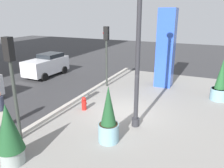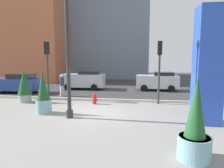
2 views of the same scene
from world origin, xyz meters
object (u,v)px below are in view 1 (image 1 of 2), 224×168
(art_pillar_blue, at_px, (166,49))
(car_passing_lane, at_px, (47,65))
(potted_plant_by_pillar, at_px, (220,84))
(lamp_post, at_px, (138,45))
(potted_plant_near_left, at_px, (9,133))
(fire_hydrant, at_px, (84,103))
(traffic_light_corner, at_px, (106,47))
(potted_plant_mid_plaza, at_px, (108,119))
(pedestrian_on_sidewalk, at_px, (1,108))
(traffic_light_far_side, at_px, (12,73))

(art_pillar_blue, bearing_deg, car_passing_lane, 98.01)
(potted_plant_by_pillar, distance_m, car_passing_lane, 13.13)
(lamp_post, height_order, car_passing_lane, lamp_post)
(potted_plant_near_left, bearing_deg, fire_hydrant, 0.97)
(lamp_post, xyz_separation_m, car_passing_lane, (5.35, 9.60, -2.89))
(art_pillar_blue, bearing_deg, traffic_light_corner, 116.15)
(lamp_post, bearing_deg, art_pillar_blue, 1.14)
(art_pillar_blue, xyz_separation_m, car_passing_lane, (-1.33, 9.47, -1.78))
(potted_plant_mid_plaza, xyz_separation_m, pedestrian_on_sidewalk, (-0.96, 4.95, -0.03))
(art_pillar_blue, relative_size, potted_plant_near_left, 2.37)
(potted_plant_mid_plaza, height_order, traffic_light_corner, traffic_light_corner)
(pedestrian_on_sidewalk, bearing_deg, potted_plant_near_left, -124.99)
(traffic_light_corner, height_order, pedestrian_on_sidewalk, traffic_light_corner)
(fire_hydrant, relative_size, car_passing_lane, 0.19)
(traffic_light_far_side, height_order, car_passing_lane, traffic_light_far_side)
(traffic_light_far_side, bearing_deg, potted_plant_by_pillar, -42.25)
(lamp_post, height_order, traffic_light_corner, lamp_post)
(lamp_post, relative_size, traffic_light_corner, 1.86)
(lamp_post, relative_size, fire_hydrant, 10.40)
(lamp_post, height_order, potted_plant_mid_plaza, lamp_post)
(car_passing_lane, relative_size, pedestrian_on_sidewalk, 2.26)
(potted_plant_by_pillar, height_order, potted_plant_mid_plaza, potted_plant_by_pillar)
(lamp_post, relative_size, potted_plant_near_left, 3.43)
(traffic_light_far_side, xyz_separation_m, traffic_light_corner, (7.98, -0.20, -0.04))
(traffic_light_far_side, bearing_deg, potted_plant_near_left, -143.20)
(fire_hydrant, relative_size, pedestrian_on_sidewalk, 0.42)
(potted_plant_by_pillar, distance_m, potted_plant_near_left, 11.66)
(lamp_post, bearing_deg, traffic_light_far_side, 127.60)
(potted_plant_mid_plaza, xyz_separation_m, fire_hydrant, (2.31, 2.56, -0.66))
(traffic_light_far_side, xyz_separation_m, car_passing_lane, (8.46, 5.57, -1.97))
(potted_plant_near_left, bearing_deg, traffic_light_far_side, 36.80)
(potted_plant_mid_plaza, relative_size, traffic_light_corner, 0.57)
(potted_plant_by_pillar, distance_m, traffic_light_corner, 7.60)
(art_pillar_blue, bearing_deg, potted_plant_mid_plaza, 176.89)
(potted_plant_by_pillar, distance_m, potted_plant_mid_plaza, 8.06)
(lamp_post, xyz_separation_m, pedestrian_on_sidewalk, (-2.68, 5.54, -2.81))
(lamp_post, xyz_separation_m, traffic_light_far_side, (-3.11, 4.04, -0.92))
(art_pillar_blue, relative_size, traffic_light_far_side, 1.27)
(potted_plant_near_left, bearing_deg, traffic_light_corner, 4.77)
(art_pillar_blue, height_order, potted_plant_by_pillar, art_pillar_blue)
(art_pillar_blue, bearing_deg, pedestrian_on_sidewalk, 149.99)
(potted_plant_near_left, bearing_deg, potted_plant_by_pillar, -34.40)
(lamp_post, distance_m, pedestrian_on_sidewalk, 6.76)
(lamp_post, xyz_separation_m, traffic_light_corner, (4.87, 3.84, -0.96))
(potted_plant_mid_plaza, bearing_deg, lamp_post, -18.92)
(potted_plant_near_left, relative_size, traffic_light_corner, 0.54)
(lamp_post, distance_m, art_pillar_blue, 6.78)
(lamp_post, xyz_separation_m, potted_plant_by_pillar, (5.22, -3.52, -2.81))
(traffic_light_corner, relative_size, pedestrian_on_sidewalk, 2.36)
(potted_plant_mid_plaza, bearing_deg, art_pillar_blue, -3.11)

